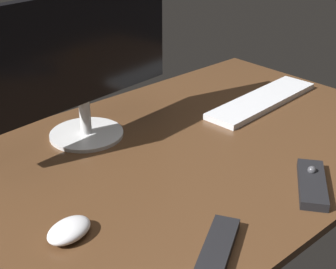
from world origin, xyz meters
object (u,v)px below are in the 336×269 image
(keyboard, at_px, (262,100))
(tv_remote, at_px, (218,248))
(monitor, at_px, (80,57))
(computer_mouse, at_px, (69,230))
(media_remote, at_px, (312,183))

(keyboard, distance_m, tv_remote, 0.73)
(monitor, xyz_separation_m, keyboard, (0.54, -0.18, -0.21))
(computer_mouse, relative_size, media_remote, 0.52)
(keyboard, relative_size, computer_mouse, 4.59)
(computer_mouse, xyz_separation_m, media_remote, (0.50, -0.22, -0.00))
(keyboard, bearing_deg, media_remote, -132.72)
(monitor, distance_m, keyboard, 0.61)
(computer_mouse, bearing_deg, keyboard, -1.43)
(media_remote, height_order, tv_remote, media_remote)
(computer_mouse, distance_m, media_remote, 0.55)
(monitor, bearing_deg, media_remote, -73.01)
(monitor, xyz_separation_m, media_remote, (0.23, -0.56, -0.21))
(monitor, bearing_deg, tv_remote, -104.48)
(computer_mouse, bearing_deg, tv_remote, -64.10)
(keyboard, bearing_deg, monitor, 157.49)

